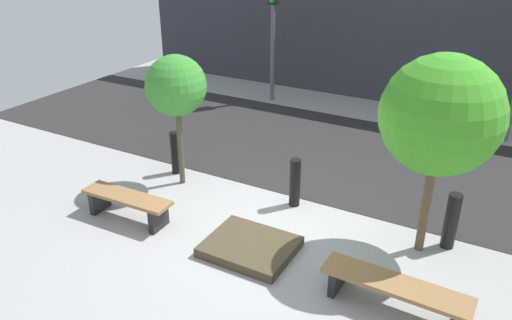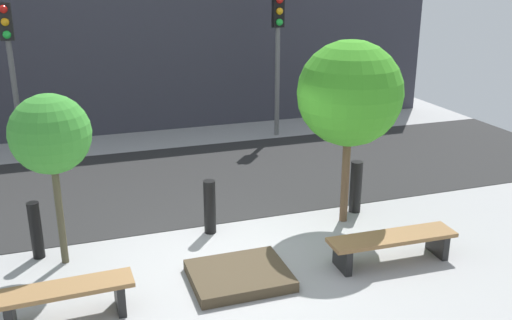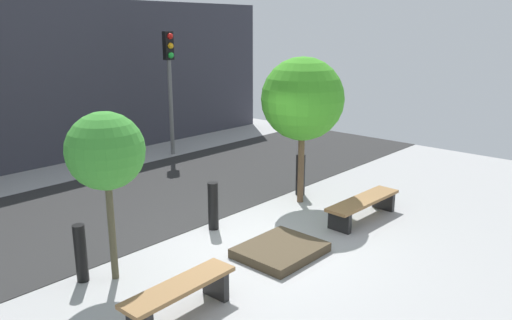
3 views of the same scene
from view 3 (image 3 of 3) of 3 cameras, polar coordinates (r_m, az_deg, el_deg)
name	(u,v)px [view 3 (image 3 of 3)]	position (r m, az deg, el deg)	size (l,w,h in m)	color
ground_plane	(258,246)	(8.69, 0.28, -9.80)	(18.00, 18.00, 0.00)	#9C9C9C
road_strip	(136,198)	(11.25, -13.58, -4.30)	(18.00, 4.48, 0.01)	#272727
building_facade	(37,84)	(14.41, -23.74, 7.99)	(16.20, 0.50, 4.39)	#33333D
bench_left	(180,294)	(6.70, -8.68, -14.87)	(1.65, 0.47, 0.46)	black
bench_right	(363,204)	(9.92, 12.15, -4.97)	(1.94, 0.52, 0.42)	black
planter_bed	(280,250)	(8.37, 2.81, -10.25)	(1.34, 1.11, 0.15)	#453928
tree_behind_left_bench	(106,152)	(7.28, -16.82, 0.90)	(1.11, 1.11, 2.52)	#4C4732
tree_behind_right_bench	(303,99)	(10.28, 5.34, 6.93)	(1.70, 1.70, 3.07)	brown
bollard_far_left	(81,253)	(7.84, -19.40, -10.02)	(0.18, 0.18, 0.88)	black
bollard_left	(213,206)	(9.24, -4.91, -5.26)	(0.19, 0.19, 0.90)	black
bollard_center	(300,175)	(11.11, 5.10, -1.68)	(0.21, 0.21, 0.93)	black
traffic_light_mid_west	(170,71)	(14.53, -9.85, 10.03)	(0.28, 0.27, 3.51)	#606060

